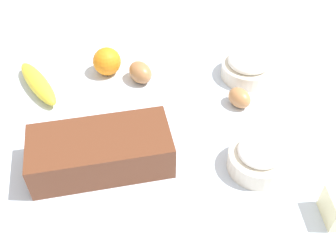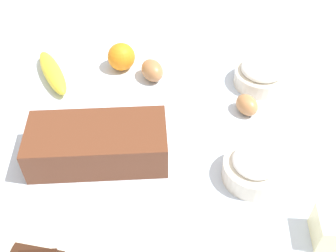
% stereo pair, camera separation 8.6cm
% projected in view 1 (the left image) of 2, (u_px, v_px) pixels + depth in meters
% --- Properties ---
extents(ground_plane, '(2.40, 2.40, 0.02)m').
position_uv_depth(ground_plane, '(168.00, 142.00, 0.90)').
color(ground_plane, silver).
extents(loaf_pan, '(0.28, 0.14, 0.08)m').
position_uv_depth(loaf_pan, '(101.00, 151.00, 0.81)').
color(loaf_pan, brown).
rests_on(loaf_pan, ground_plane).
extents(flour_bowl, '(0.13, 0.13, 0.07)m').
position_uv_depth(flour_bowl, '(248.00, 66.00, 1.02)').
color(flour_bowl, silver).
rests_on(flour_bowl, ground_plane).
extents(sugar_bowl, '(0.12, 0.12, 0.07)m').
position_uv_depth(sugar_bowl, '(259.00, 158.00, 0.81)').
color(sugar_bowl, silver).
rests_on(sugar_bowl, ground_plane).
extents(banana, '(0.11, 0.19, 0.04)m').
position_uv_depth(banana, '(38.00, 83.00, 0.99)').
color(banana, yellow).
rests_on(banana, ground_plane).
extents(orange_fruit, '(0.07, 0.07, 0.07)m').
position_uv_depth(orange_fruit, '(107.00, 61.00, 1.03)').
color(orange_fruit, orange).
rests_on(orange_fruit, ground_plane).
extents(egg_near_butter, '(0.07, 0.07, 0.04)m').
position_uv_depth(egg_near_butter, '(239.00, 98.00, 0.95)').
color(egg_near_butter, '#B97E4C').
rests_on(egg_near_butter, ground_plane).
extents(egg_beside_bowl, '(0.07, 0.08, 0.05)m').
position_uv_depth(egg_beside_bowl, '(140.00, 72.00, 1.01)').
color(egg_beside_bowl, '#AD7547').
rests_on(egg_beside_bowl, ground_plane).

